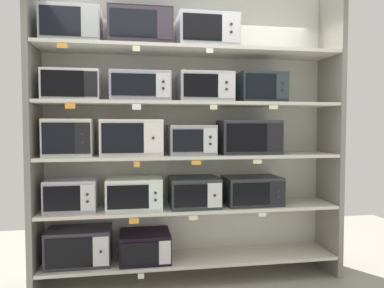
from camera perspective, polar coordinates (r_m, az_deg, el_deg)
name	(u,v)px	position (r m, az deg, el deg)	size (l,w,h in m)	color
back_panel	(188,133)	(3.67, -0.64, 1.75)	(2.97, 0.04, 2.80)	beige
upright_left	(34,134)	(3.48, -23.64, 1.46)	(0.05, 0.46, 2.80)	gray
upright_right	(330,133)	(3.91, 20.94, 1.63)	(0.05, 0.46, 2.80)	gray
shelf_0	(192,258)	(3.65, 0.00, -17.56)	(2.77, 0.46, 0.03)	beige
microwave_0	(79,246)	(3.58, -17.30, -15.11)	(0.57, 0.36, 0.32)	#2D2D36
microwave_1	(145,246)	(3.56, -7.40, -15.64)	(0.46, 0.41, 0.26)	black
price_tag_0	(141,276)	(3.40, -8.02, -19.89)	(0.06, 0.00, 0.05)	white
shelf_1	(192,208)	(3.51, 0.00, -9.98)	(2.77, 0.46, 0.03)	beige
microwave_2	(72,195)	(3.47, -18.40, -7.60)	(0.45, 0.34, 0.29)	#B8B1C2
microwave_3	(134,193)	(3.43, -9.08, -7.62)	(0.50, 0.40, 0.29)	silver
microwave_4	(194,192)	(3.48, 0.31, -7.52)	(0.46, 0.43, 0.28)	#293131
microwave_5	(252,190)	(3.62, 9.45, -7.21)	(0.53, 0.39, 0.27)	#2A2F31
price_tag_1	(134,221)	(3.25, -9.10, -11.87)	(0.08, 0.00, 0.05)	orange
price_tag_2	(193,218)	(3.29, 0.21, -11.55)	(0.08, 0.00, 0.04)	beige
price_tag_3	(262,215)	(3.45, 11.00, -10.87)	(0.07, 0.00, 0.03)	white
shelf_2	(192,156)	(3.43, 0.00, -1.92)	(2.77, 0.46, 0.03)	beige
microwave_6	(69,138)	(3.42, -18.76, 0.95)	(0.42, 0.35, 0.33)	silver
microwave_7	(132,137)	(3.37, -9.46, 1.02)	(0.56, 0.37, 0.33)	silver
microwave_8	(191,140)	(3.42, -0.10, 0.66)	(0.43, 0.38, 0.28)	#9DA0A2
microwave_9	(249,137)	(3.55, 8.91, 1.08)	(0.57, 0.35, 0.33)	#2F3438
price_tag_4	(137,164)	(3.16, -8.69, -3.17)	(0.05, 0.00, 0.05)	orange
price_tag_5	(196,163)	(3.21, 0.68, -2.95)	(0.09, 0.00, 0.04)	orange
price_tag_6	(258,162)	(3.35, 10.27, -2.74)	(0.08, 0.00, 0.04)	beige
shelf_3	(192,104)	(3.43, 0.00, 6.33)	(2.77, 0.46, 0.03)	beige
microwave_10	(72,86)	(3.43, -18.33, 8.69)	(0.49, 0.35, 0.27)	white
microwave_11	(140,87)	(3.39, -8.16, 8.83)	(0.54, 0.42, 0.26)	#9D9BAC
microwave_12	(205,88)	(3.46, 1.99, 8.82)	(0.49, 0.41, 0.27)	#B7B9B9
microwave_13	(260,88)	(3.61, 10.72, 8.62)	(0.44, 0.36, 0.29)	#273335
price_tag_7	(70,106)	(3.19, -18.62, 5.70)	(0.08, 0.00, 0.04)	orange
price_tag_8	(137,107)	(3.15, -8.71, 5.80)	(0.07, 0.00, 0.05)	white
price_tag_9	(214,107)	(3.23, 3.44, 5.81)	(0.07, 0.00, 0.04)	beige
price_tag_10	(274,107)	(3.39, 12.71, 5.66)	(0.08, 0.00, 0.04)	beige
shelf_4	(192,51)	(3.49, 0.00, 14.44)	(2.77, 0.46, 0.03)	beige
microwave_14	(72,27)	(3.52, -18.34, 17.05)	(0.50, 0.38, 0.31)	#9BA2A2
microwave_15	(140,30)	(3.49, -8.15, 17.39)	(0.57, 0.42, 0.32)	#322A33
microwave_16	(207,33)	(3.55, 2.38, 17.09)	(0.55, 0.39, 0.31)	#B3BDC0
price_tag_11	(62,45)	(3.26, -19.74, 14.38)	(0.08, 0.00, 0.04)	orange
price_tag_12	(136,48)	(3.21, -8.75, 14.64)	(0.06, 0.00, 0.05)	beige
price_tag_13	(210,50)	(3.28, 2.80, 14.48)	(0.06, 0.00, 0.04)	white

